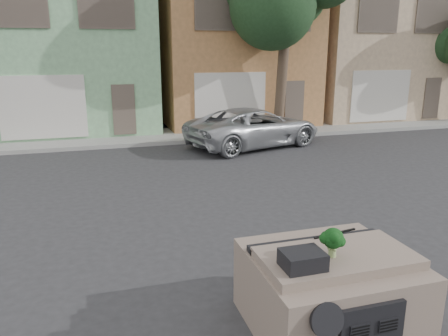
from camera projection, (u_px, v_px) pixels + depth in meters
name	position (u px, v px, depth m)	size (l,w,h in m)	color
ground_plane	(249.00, 237.00, 8.57)	(120.00, 120.00, 0.00)	#303033
sidewalk	(163.00, 136.00, 18.26)	(40.00, 3.00, 0.15)	gray
townhouse_mint	(70.00, 45.00, 20.02)	(7.20, 8.20, 7.55)	#83BA86
townhouse_tan	(226.00, 46.00, 22.11)	(7.20, 8.20, 7.55)	#AE7746
townhouse_beige	(355.00, 46.00, 24.21)	(7.20, 8.20, 7.55)	tan
silver_pickup	(254.00, 146.00, 16.70)	(2.44, 5.30, 1.47)	#B9BBBF
tree_near	(283.00, 33.00, 17.92)	(4.40, 4.00, 8.50)	#1C391D
car_dashboard	(328.00, 288.00, 5.66)	(2.00, 1.80, 1.12)	#7C6A5C
instrument_hump	(303.00, 260.00, 5.00)	(0.48, 0.38, 0.20)	black
wiper_arm	(335.00, 233.00, 5.94)	(0.70, 0.03, 0.02)	black
broccoli	(333.00, 242.00, 5.25)	(0.31, 0.31, 0.37)	black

